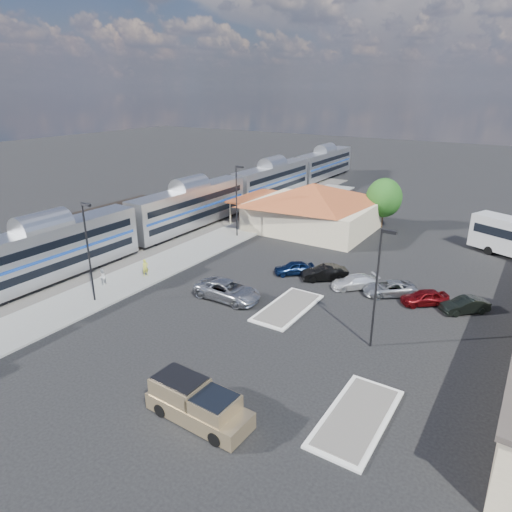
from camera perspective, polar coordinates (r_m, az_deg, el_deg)
The scene contains 22 objects.
ground at distance 39.75m, azimuth -2.51°, elevation -6.28°, with size 280.00×280.00×0.00m, color black.
railbed at distance 58.39m, azimuth -15.03°, elevation 1.97°, with size 16.00×100.00×0.12m, color #4C4944.
platform at distance 50.96m, azimuth -9.74°, elevation -0.27°, with size 5.50×92.00×0.18m, color gray.
passenger_train at distance 60.75m, azimuth -8.13°, elevation 5.95°, with size 3.00×104.00×5.55m.
freight_cars at distance 59.57m, azimuth -17.70°, elevation 3.95°, with size 2.80×46.00×4.00m.
station_depot at distance 60.44m, azimuth 7.01°, elevation 6.18°, with size 18.35×12.24×6.20m.
traffic_island_south at distance 39.34m, azimuth 3.99°, elevation -6.44°, with size 3.30×7.50×0.21m.
traffic_island_north at distance 28.24m, azimuth 12.48°, elevation -19.08°, with size 3.30×7.50×0.21m.
lamp_plat_s at distance 40.90m, azimuth -20.24°, elevation 1.32°, with size 1.08×0.25×9.00m.
lamp_plat_n at distance 56.28m, azimuth -2.38°, elevation 7.57°, with size 1.08×0.25×9.00m.
lamp_lot at distance 32.67m, azimuth 15.04°, elevation -2.84°, with size 1.08×0.25×9.00m.
tree_depot at distance 63.06m, azimuth 15.70°, elevation 7.01°, with size 4.71×4.71×6.63m.
pickup_truck at distance 27.23m, azimuth -7.16°, elevation -17.92°, with size 6.36×2.54×2.17m.
suv at distance 40.67m, azimuth -3.54°, elevation -4.31°, with size 2.85×6.18×1.72m, color #ABADB3.
person_a at distance 46.41m, azimuth -13.66°, elevation -1.41°, with size 0.63×0.41×1.72m, color gold.
person_b at distance 45.55m, azimuth -18.68°, elevation -2.48°, with size 0.76×0.59×1.56m, color white.
parked_car_a at distance 46.15m, azimuth 4.80°, elevation -1.48°, with size 1.63×4.04×1.38m, color #0D1E45.
parked_car_b at distance 45.11m, azimuth 8.57°, elevation -2.10°, with size 1.57×4.51×1.49m, color black.
parked_car_c at distance 43.82m, azimuth 12.21°, elevation -3.18°, with size 1.81×4.44×1.29m, color white.
parked_car_d at distance 43.22m, azimuth 16.32°, elevation -3.88°, with size 2.20×4.78×1.33m, color #92959A.
parked_car_e at distance 42.30m, azimuth 20.34°, elevation -4.87°, with size 1.63×4.05×1.38m, color maroon.
parked_car_f at distance 42.18m, azimuth 24.65°, elevation -5.61°, with size 1.41×4.04×1.33m, color black.
Camera 1 is at (20.54, -28.97, 17.86)m, focal length 32.00 mm.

